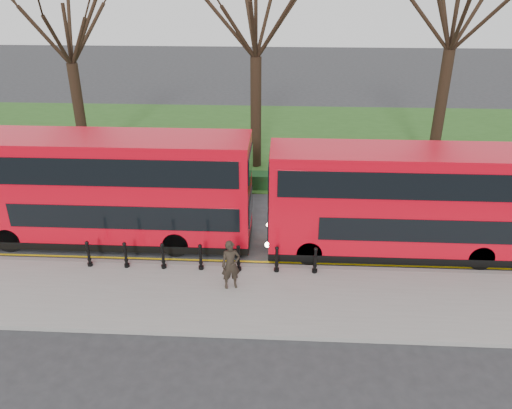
# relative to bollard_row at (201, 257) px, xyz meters

# --- Properties ---
(ground) EXTENTS (120.00, 120.00, 0.00)m
(ground) POSITION_rel_bollard_row_xyz_m (-0.56, 1.35, -0.65)
(ground) COLOR #28282B
(ground) RESTS_ON ground
(pavement) EXTENTS (60.00, 4.00, 0.15)m
(pavement) POSITION_rel_bollard_row_xyz_m (-0.56, -1.65, -0.58)
(pavement) COLOR gray
(pavement) RESTS_ON ground
(kerb) EXTENTS (60.00, 0.25, 0.16)m
(kerb) POSITION_rel_bollard_row_xyz_m (-0.56, 0.35, -0.58)
(kerb) COLOR slate
(kerb) RESTS_ON ground
(grass_verge) EXTENTS (60.00, 18.00, 0.06)m
(grass_verge) POSITION_rel_bollard_row_xyz_m (-0.56, 16.35, -0.62)
(grass_verge) COLOR #264D19
(grass_verge) RESTS_ON ground
(hedge) EXTENTS (60.00, 0.90, 0.80)m
(hedge) POSITION_rel_bollard_row_xyz_m (-0.56, 8.15, -0.25)
(hedge) COLOR black
(hedge) RESTS_ON ground
(yellow_line_outer) EXTENTS (60.00, 0.10, 0.01)m
(yellow_line_outer) POSITION_rel_bollard_row_xyz_m (-0.56, 0.65, -0.64)
(yellow_line_outer) COLOR yellow
(yellow_line_outer) RESTS_ON ground
(yellow_line_inner) EXTENTS (60.00, 0.10, 0.01)m
(yellow_line_inner) POSITION_rel_bollard_row_xyz_m (-0.56, 0.85, -0.64)
(yellow_line_inner) COLOR yellow
(yellow_line_inner) RESTS_ON ground
(tree_left) EXTENTS (6.69, 6.69, 10.45)m
(tree_left) POSITION_rel_bollard_row_xyz_m (-8.56, 11.35, 6.94)
(tree_left) COLOR black
(tree_left) RESTS_ON ground
(tree_mid) EXTENTS (7.18, 7.18, 11.22)m
(tree_mid) POSITION_rel_bollard_row_xyz_m (1.44, 11.35, 7.50)
(tree_mid) COLOR black
(tree_mid) RESTS_ON ground
(tree_right) EXTENTS (7.69, 7.69, 12.02)m
(tree_right) POSITION_rel_bollard_row_xyz_m (11.44, 11.35, 8.09)
(tree_right) COLOR black
(tree_right) RESTS_ON ground
(bollard_row) EXTENTS (8.62, 0.15, 1.00)m
(bollard_row) POSITION_rel_bollard_row_xyz_m (0.00, 0.00, 0.00)
(bollard_row) COLOR black
(bollard_row) RESTS_ON pavement
(bus_lead) EXTENTS (11.33, 2.60, 4.51)m
(bus_lead) POSITION_rel_bollard_row_xyz_m (-3.95, 2.31, 1.62)
(bus_lead) COLOR red
(bus_lead) RESTS_ON ground
(bus_rear) EXTENTS (10.82, 2.48, 4.30)m
(bus_rear) POSITION_rel_bollard_row_xyz_m (7.86, 1.93, 1.52)
(bus_rear) COLOR red
(bus_rear) RESTS_ON ground
(pedestrian) EXTENTS (0.76, 0.60, 1.82)m
(pedestrian) POSITION_rel_bollard_row_xyz_m (1.24, -1.11, 0.41)
(pedestrian) COLOR black
(pedestrian) RESTS_ON pavement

